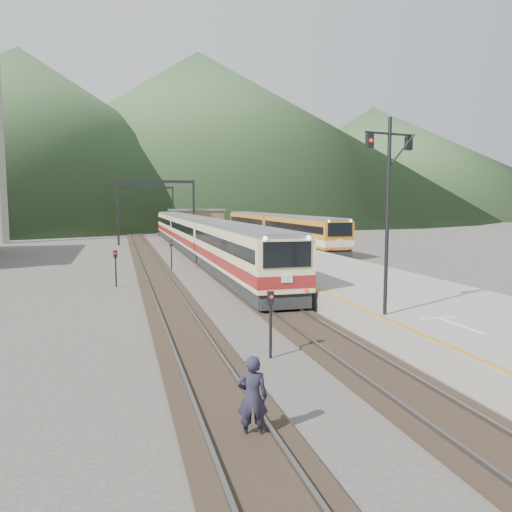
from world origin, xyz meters
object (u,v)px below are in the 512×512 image
object	(u,v)px
second_train	(275,228)
worker	(252,397)
main_train	(194,235)
signal_mast	(388,196)

from	to	relation	value
second_train	worker	xyz separation A→B (m)	(-16.19, -49.76, -1.01)
main_train	signal_mast	size ratio (longest dim) A/B	7.98
main_train	signal_mast	world-z (taller)	signal_mast
second_train	main_train	bearing A→B (deg)	-141.05
second_train	worker	size ratio (longest dim) A/B	20.40
second_train	worker	world-z (taller)	second_train
main_train	worker	world-z (taller)	main_train
main_train	worker	distance (m)	40.74
signal_mast	main_train	bearing A→B (deg)	93.64
second_train	signal_mast	world-z (taller)	signal_mast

